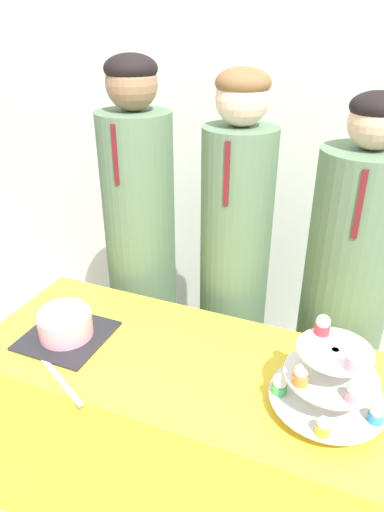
% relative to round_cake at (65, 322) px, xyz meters
% --- Properties ---
extents(wall_back, '(9.00, 0.06, 2.70)m').
position_rel_round_cake_xyz_m(wall_back, '(0.47, 1.23, 0.52)').
color(wall_back, silver).
rests_on(wall_back, ground_plane).
extents(table, '(1.48, 0.56, 0.76)m').
position_rel_round_cake_xyz_m(table, '(0.47, 0.05, -0.44)').
color(table, yellow).
rests_on(table, ground_plane).
extents(round_cake, '(0.27, 0.27, 0.13)m').
position_rel_round_cake_xyz_m(round_cake, '(0.00, 0.00, 0.00)').
color(round_cake, '#232328').
rests_on(round_cake, table).
extents(cake_knife, '(0.29, 0.17, 0.01)m').
position_rel_round_cake_xyz_m(cake_knife, '(0.04, -0.15, -0.06)').
color(cake_knife, silver).
rests_on(cake_knife, table).
extents(cupcake_stand, '(0.32, 0.32, 0.26)m').
position_rel_round_cake_xyz_m(cupcake_stand, '(0.86, 0.02, 0.05)').
color(cupcake_stand, silver).
rests_on(cupcake_stand, table).
extents(student_0, '(0.30, 0.30, 1.62)m').
position_rel_round_cake_xyz_m(student_0, '(-0.01, 0.55, -0.05)').
color(student_0, '#567556').
rests_on(student_0, ground_plane).
extents(student_1, '(0.27, 0.28, 1.59)m').
position_rel_round_cake_xyz_m(student_1, '(0.41, 0.55, -0.06)').
color(student_1, '#567556').
rests_on(student_1, ground_plane).
extents(student_2, '(0.31, 0.32, 1.54)m').
position_rel_round_cake_xyz_m(student_2, '(0.85, 0.55, -0.10)').
color(student_2, '#567556').
rests_on(student_2, ground_plane).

